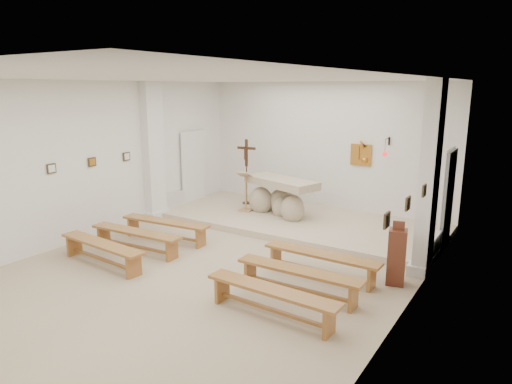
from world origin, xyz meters
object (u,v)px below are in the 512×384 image
Objects in this scene: altar at (280,199)px; bench_right_third at (272,296)px; lectern at (246,191)px; bench_right_second at (299,276)px; crucifix_stand at (246,167)px; donation_pedestal at (397,257)px; bench_right_front at (321,259)px; bench_left_second at (136,236)px; bench_left_front at (165,226)px; bench_left_third at (102,248)px.

altar reaches higher than bench_right_third.
lectern reaches higher than altar.
altar is at bearing 122.75° from bench_right_second.
crucifix_stand is 0.83× the size of bench_right_third.
bench_right_front is (-1.21, -0.45, -0.16)m from donation_pedestal.
crucifix_stand is 0.83× the size of bench_left_second.
bench_right_third is at bearing -59.99° from lectern.
bench_left_second is (0.00, -0.87, 0.00)m from bench_left_front.
bench_right_front is 4.16m from bench_left_third.
lectern is 0.49× the size of bench_right_second.
bench_right_front is 3.88m from bench_left_second.
bench_left_third is at bearing -93.61° from bench_left_second.
altar is 0.98× the size of bench_left_second.
lectern is at bearing 141.40° from donation_pedestal.
altar is 1.57m from crucifix_stand.
bench_right_front is 0.87m from bench_right_second.
bench_right_second is (2.43, -3.67, -0.20)m from altar.
lectern is at bearing 75.72° from bench_left_front.
bench_right_second and bench_right_third have the same top height.
bench_left_front is at bearing 86.39° from bench_left_second.
bench_right_second is at bearing 17.13° from bench_left_third.
bench_left_front is at bearing -96.71° from crucifix_stand.
lectern is 0.94m from crucifix_stand.
bench_left_second is 1.00× the size of bench_right_third.
crucifix_stand is 0.83× the size of bench_right_second.
bench_right_front is 1.74m from bench_right_third.
bench_left_front is 1.00× the size of bench_left_third.
altar is at bearing 4.27° from lectern.
crucifix_stand is at bearing 137.14° from donation_pedestal.
donation_pedestal is 0.52× the size of bench_left_front.
crucifix_stand is 1.59× the size of donation_pedestal.
bench_left_third is (-3.78, -0.87, 0.00)m from bench_right_second.
donation_pedestal is 2.50m from bench_right_third.
bench_right_front and bench_left_second have the same top height.
bench_left_third is at bearing -95.35° from bench_left_front.
altar reaches higher than bench_right_second.
lectern reaches higher than bench_right_second.
crucifix_stand reaches higher than altar.
bench_left_third is at bearing -177.83° from bench_right_third.
bench_left_front is (0.00, -3.26, -0.85)m from crucifix_stand.
bench_left_front and bench_left_third have the same top height.
bench_left_second is 3.78m from bench_right_second.
altar is at bearing 77.61° from bench_left_third.
bench_right_front is 1.00× the size of bench_right_third.
bench_right_front is 0.99× the size of bench_left_third.
bench_left_second is at bearing -166.19° from bench_right_front.
bench_left_front is (-0.41, -2.60, -0.33)m from lectern.
bench_right_front and bench_right_third have the same top height.
bench_right_second is 3.88m from bench_left_third.
altar is 0.98× the size of bench_right_second.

